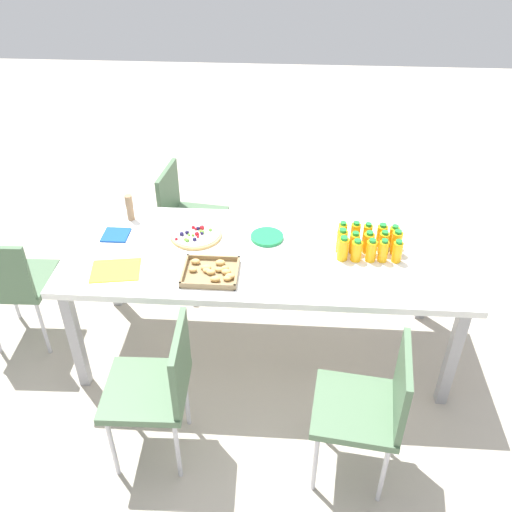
{
  "coord_description": "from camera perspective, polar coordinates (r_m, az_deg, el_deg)",
  "views": [
    {
      "loc": [
        -0.12,
        2.57,
        2.57
      ],
      "look_at": [
        0.04,
        0.07,
        0.77
      ],
      "focal_mm": 39.07,
      "sensor_mm": 36.0,
      "label": 1
    }
  ],
  "objects": [
    {
      "name": "cardboard_tube",
      "position": [
        3.48,
        -12.8,
        4.86
      ],
      "size": [
        0.04,
        0.04,
        0.16
      ],
      "primitive_type": "cylinder",
      "color": "#9E7A56",
      "rests_on": "party_table"
    },
    {
      "name": "chair_far_right",
      "position": [
        2.79,
        -9.93,
        -12.77
      ],
      "size": [
        0.41,
        0.41,
        0.83
      ],
      "rotation": [
        0.0,
        0.0,
        -1.54
      ],
      "color": "#4C6B4C",
      "rests_on": "ground_plane"
    },
    {
      "name": "plate_stack",
      "position": [
        3.25,
        1.14,
        1.96
      ],
      "size": [
        0.19,
        0.19,
        0.02
      ],
      "color": "#1E8C4C",
      "rests_on": "party_table"
    },
    {
      "name": "juice_bottle_11",
      "position": [
        3.12,
        12.9,
        0.5
      ],
      "size": [
        0.05,
        0.05,
        0.14
      ],
      "color": "#F9AC14",
      "rests_on": "party_table"
    },
    {
      "name": "juice_bottle_1",
      "position": [
        3.24,
        12.73,
        2.07
      ],
      "size": [
        0.06,
        0.06,
        0.14
      ],
      "color": "#F9AD14",
      "rests_on": "party_table"
    },
    {
      "name": "juice_bottle_0",
      "position": [
        3.26,
        13.92,
        1.95
      ],
      "size": [
        0.06,
        0.06,
        0.14
      ],
      "color": "#F9AC14",
      "rests_on": "party_table"
    },
    {
      "name": "juice_bottle_3",
      "position": [
        3.22,
        10.12,
        2.26
      ],
      "size": [
        0.05,
        0.05,
        0.15
      ],
      "color": "#FAAD14",
      "rests_on": "party_table"
    },
    {
      "name": "juice_bottle_2",
      "position": [
        3.23,
        11.32,
        2.14
      ],
      "size": [
        0.05,
        0.05,
        0.14
      ],
      "color": "#F9AB14",
      "rests_on": "party_table"
    },
    {
      "name": "chair_end",
      "position": [
        3.64,
        -23.77,
        -2.36
      ],
      "size": [
        0.41,
        0.41,
        0.83
      ],
      "rotation": [
        0.0,
        0.0,
        3.17
      ],
      "color": "#4C6B4C",
      "rests_on": "ground_plane"
    },
    {
      "name": "party_table",
      "position": [
        3.18,
        0.87,
        -0.47
      ],
      "size": [
        2.25,
        0.89,
        0.75
      ],
      "color": "white",
      "rests_on": "ground_plane"
    },
    {
      "name": "snack_tray",
      "position": [
        2.98,
        -4.54,
        -1.64
      ],
      "size": [
        0.3,
        0.26,
        0.04
      ],
      "color": "olive",
      "rests_on": "party_table"
    },
    {
      "name": "ground_plane",
      "position": [
        3.63,
        0.78,
        -9.25
      ],
      "size": [
        12.0,
        12.0,
        0.0
      ],
      "primitive_type": "plane",
      "color": "#B2A899"
    },
    {
      "name": "fruit_pizza",
      "position": [
        3.29,
        -6.17,
        2.22
      ],
      "size": [
        0.3,
        0.3,
        0.05
      ],
      "color": "tan",
      "rests_on": "party_table"
    },
    {
      "name": "juice_bottle_6",
      "position": [
        3.18,
        12.93,
        1.33
      ],
      "size": [
        0.06,
        0.06,
        0.14
      ],
      "color": "#F9AD14",
      "rests_on": "party_table"
    },
    {
      "name": "juice_bottle_12",
      "position": [
        3.11,
        11.71,
        0.54
      ],
      "size": [
        0.06,
        0.06,
        0.14
      ],
      "color": "#F9AE14",
      "rests_on": "party_table"
    },
    {
      "name": "paper_folder",
      "position": [
        3.1,
        -14.18,
        -1.42
      ],
      "size": [
        0.29,
        0.24,
        0.01
      ],
      "primitive_type": "cube",
      "rotation": [
        0.0,
        0.0,
        0.16
      ],
      "color": "yellow",
      "rests_on": "party_table"
    },
    {
      "name": "juice_bottle_10",
      "position": [
        3.13,
        14.27,
        0.44
      ],
      "size": [
        0.05,
        0.05,
        0.14
      ],
      "color": "#FAAE14",
      "rests_on": "party_table"
    },
    {
      "name": "juice_bottle_4",
      "position": [
        3.22,
        8.82,
        2.29
      ],
      "size": [
        0.05,
        0.05,
        0.14
      ],
      "color": "#FAAC14",
      "rests_on": "party_table"
    },
    {
      "name": "juice_bottle_5",
      "position": [
        3.2,
        14.18,
        1.36
      ],
      "size": [
        0.06,
        0.06,
        0.15
      ],
      "color": "#FAAE14",
      "rests_on": "party_table"
    },
    {
      "name": "napkin_stack",
      "position": [
        3.38,
        -14.15,
        2.11
      ],
      "size": [
        0.15,
        0.15,
        0.01
      ],
      "primitive_type": "cube",
      "color": "#194CA5",
      "rests_on": "party_table"
    },
    {
      "name": "chair_far_left",
      "position": [
        2.73,
        11.77,
        -14.61
      ],
      "size": [
        0.45,
        0.45,
        0.83
      ],
      "rotation": [
        0.0,
        0.0,
        -1.69
      ],
      "color": "#4C6B4C",
      "rests_on": "ground_plane"
    },
    {
      "name": "juice_bottle_13",
      "position": [
        3.1,
        10.25,
        0.55
      ],
      "size": [
        0.06,
        0.06,
        0.13
      ],
      "color": "#F9AD14",
      "rests_on": "party_table"
    },
    {
      "name": "juice_bottle_8",
      "position": [
        3.16,
        10.05,
        1.32
      ],
      "size": [
        0.06,
        0.06,
        0.13
      ],
      "color": "#FAAE14",
      "rests_on": "party_table"
    },
    {
      "name": "juice_bottle_9",
      "position": [
        3.15,
        8.77,
        1.53
      ],
      "size": [
        0.06,
        0.06,
        0.15
      ],
      "color": "#F9AE14",
      "rests_on": "party_table"
    },
    {
      "name": "chair_near_right",
      "position": [
        4.01,
        -7.21,
        4.39
      ],
      "size": [
        0.45,
        0.45,
        0.83
      ],
      "rotation": [
        0.0,
        0.0,
        1.44
      ],
      "color": "#4C6B4C",
      "rests_on": "ground_plane"
    },
    {
      "name": "juice_bottle_7",
      "position": [
        3.17,
        11.44,
        1.35
      ],
      "size": [
        0.06,
        0.06,
        0.14
      ],
      "color": "#FAAC14",
      "rests_on": "party_table"
    },
    {
      "name": "juice_bottle_14",
      "position": [
        3.09,
        8.89,
        0.74
      ],
      "size": [
        0.06,
        0.06,
        0.15
      ],
      "color": "#F9AE14",
      "rests_on": "party_table"
    }
  ]
}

